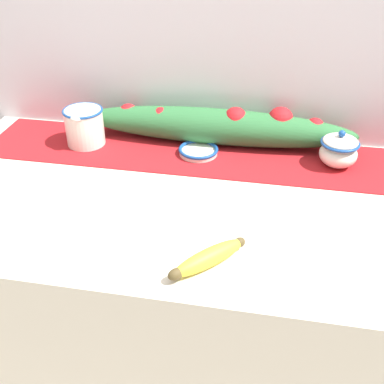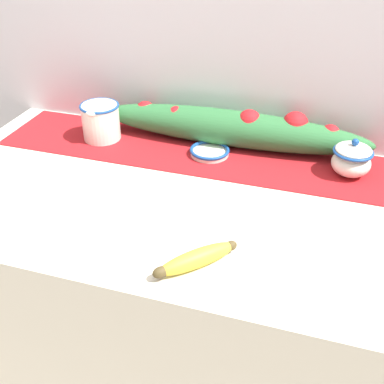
# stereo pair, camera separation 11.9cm
# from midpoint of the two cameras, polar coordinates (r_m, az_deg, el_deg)

# --- Properties ---
(countertop) EXTENTS (1.52, 0.76, 0.86)m
(countertop) POSITION_cam_midpoint_polar(r_m,az_deg,el_deg) (1.54, -1.55, -14.10)
(countertop) COLOR beige
(countertop) RESTS_ON ground_plane
(back_wall) EXTENTS (2.32, 0.04, 2.40)m
(back_wall) POSITION_cam_midpoint_polar(r_m,az_deg,el_deg) (1.49, 1.32, 18.99)
(back_wall) COLOR silver
(back_wall) RESTS_ON ground_plane
(table_runner) EXTENTS (1.40, 0.27, 0.00)m
(table_runner) POSITION_cam_midpoint_polar(r_m,az_deg,el_deg) (1.46, 0.07, 4.37)
(table_runner) COLOR #A8191E
(table_runner) RESTS_ON countertop
(cream_pitcher) EXTENTS (0.12, 0.14, 0.12)m
(cream_pitcher) POSITION_cam_midpoint_polar(r_m,az_deg,el_deg) (1.54, -14.81, 7.59)
(cream_pitcher) COLOR white
(cream_pitcher) RESTS_ON countertop
(sugar_bowl) EXTENTS (0.11, 0.11, 0.11)m
(sugar_bowl) POSITION_cam_midpoint_polar(r_m,az_deg,el_deg) (1.42, 14.74, 4.73)
(sugar_bowl) COLOR white
(sugar_bowl) RESTS_ON countertop
(small_dish) EXTENTS (0.12, 0.12, 0.02)m
(small_dish) POSITION_cam_midpoint_polar(r_m,az_deg,el_deg) (1.45, -1.59, 4.83)
(small_dish) COLOR white
(small_dish) RESTS_ON countertop
(banana) EXTENTS (0.16, 0.17, 0.04)m
(banana) POSITION_cam_midpoint_polar(r_m,az_deg,el_deg) (1.04, -1.38, -7.95)
(banana) COLOR yellow
(banana) RESTS_ON countertop
(poinsettia_garland) EXTENTS (0.86, 0.12, 0.13)m
(poinsettia_garland) POSITION_cam_midpoint_polar(r_m,az_deg,el_deg) (1.50, 0.77, 7.84)
(poinsettia_garland) COLOR #2D6B38
(poinsettia_garland) RESTS_ON countertop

